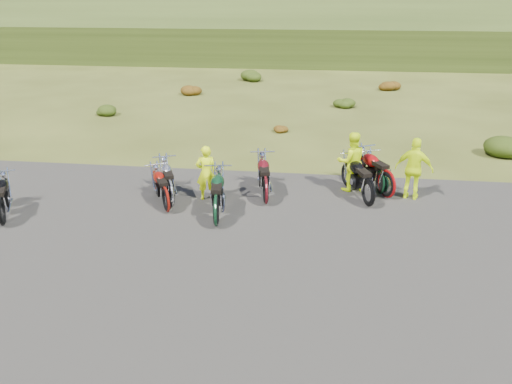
# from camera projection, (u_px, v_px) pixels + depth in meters

# --- Properties ---
(ground) EXTENTS (300.00, 300.00, 0.00)m
(ground) POSITION_uv_depth(u_px,v_px,m) (264.00, 225.00, 12.95)
(ground) COLOR #383F15
(ground) RESTS_ON ground
(gravel_pad) EXTENTS (20.00, 12.00, 0.04)m
(gravel_pad) POSITION_uv_depth(u_px,v_px,m) (254.00, 264.00, 11.12)
(gravel_pad) COLOR black
(gravel_pad) RESTS_ON ground
(hill_slope) EXTENTS (300.00, 45.97, 9.37)m
(hill_slope) POSITION_uv_depth(u_px,v_px,m) (312.00, 42.00, 58.91)
(hill_slope) COLOR #2E3C14
(hill_slope) RESTS_ON ground
(hill_plateau) EXTENTS (300.00, 90.00, 9.17)m
(hill_plateau) POSITION_uv_depth(u_px,v_px,m) (318.00, 17.00, 114.06)
(hill_plateau) COLOR #2E3C14
(hill_plateau) RESTS_ON ground
(shrub_1) EXTENTS (1.03, 1.03, 0.61)m
(shrub_1) POSITION_uv_depth(u_px,v_px,m) (105.00, 109.00, 24.31)
(shrub_1) COLOR #21380E
(shrub_1) RESTS_ON ground
(shrub_2) EXTENTS (1.30, 1.30, 0.77)m
(shrub_2) POSITION_uv_depth(u_px,v_px,m) (190.00, 89.00, 28.80)
(shrub_2) COLOR #5F2C0B
(shrub_2) RESTS_ON ground
(shrub_3) EXTENTS (1.56, 1.56, 0.92)m
(shrub_3) POSITION_uv_depth(u_px,v_px,m) (252.00, 74.00, 33.30)
(shrub_3) COLOR #21380E
(shrub_3) RESTS_ON ground
(shrub_4) EXTENTS (0.77, 0.77, 0.45)m
(shrub_4) POSITION_uv_depth(u_px,v_px,m) (279.00, 127.00, 21.37)
(shrub_4) COLOR #5F2C0B
(shrub_4) RESTS_ON ground
(shrub_5) EXTENTS (1.03, 1.03, 0.61)m
(shrub_5) POSITION_uv_depth(u_px,v_px,m) (343.00, 102.00, 25.87)
(shrub_5) COLOR #21380E
(shrub_5) RESTS_ON ground
(shrub_6) EXTENTS (1.30, 1.30, 0.77)m
(shrub_6) POSITION_uv_depth(u_px,v_px,m) (389.00, 84.00, 30.37)
(shrub_6) COLOR #5F2C0B
(shrub_6) RESTS_ON ground
(shrub_7) EXTENTS (1.56, 1.56, 0.92)m
(shrub_7) POSITION_uv_depth(u_px,v_px,m) (510.00, 143.00, 18.32)
(shrub_7) COLOR #21380E
(shrub_7) RESTS_ON ground
(motorcycle_0) EXTENTS (1.58, 2.21, 1.11)m
(motorcycle_0) POSITION_uv_depth(u_px,v_px,m) (4.00, 226.00, 12.93)
(motorcycle_0) COLOR black
(motorcycle_0) RESTS_ON ground
(motorcycle_1) EXTENTS (1.57, 2.07, 1.05)m
(motorcycle_1) POSITION_uv_depth(u_px,v_px,m) (167.00, 212.00, 13.71)
(motorcycle_1) COLOR maroon
(motorcycle_1) RESTS_ON ground
(motorcycle_2) EXTENTS (1.11, 2.43, 1.22)m
(motorcycle_2) POSITION_uv_depth(u_px,v_px,m) (217.00, 226.00, 12.91)
(motorcycle_2) COLOR black
(motorcycle_2) RESTS_ON ground
(motorcycle_3) EXTENTS (1.52, 2.24, 1.12)m
(motorcycle_3) POSITION_uv_depth(u_px,v_px,m) (172.00, 206.00, 14.10)
(motorcycle_3) COLOR #BCBCC1
(motorcycle_3) RESTS_ON ground
(motorcycle_4) EXTENTS (1.17, 2.36, 1.18)m
(motorcycle_4) POSITION_uv_depth(u_px,v_px,m) (266.00, 204.00, 14.24)
(motorcycle_4) COLOR #530D13
(motorcycle_4) RESTS_ON ground
(motorcycle_5) EXTENTS (1.52, 2.43, 1.21)m
(motorcycle_5) POSITION_uv_depth(u_px,v_px,m) (367.00, 207.00, 14.07)
(motorcycle_5) COLOR black
(motorcycle_5) RESTS_ON ground
(motorcycle_6) EXTENTS (1.79, 2.44, 1.23)m
(motorcycle_6) POSITION_uv_depth(u_px,v_px,m) (385.00, 198.00, 14.66)
(motorcycle_6) COLOR maroon
(motorcycle_6) RESTS_ON ground
(motorcycle_7) EXTENTS (1.08, 2.07, 1.03)m
(motorcycle_7) POSITION_uv_depth(u_px,v_px,m) (379.00, 194.00, 14.94)
(motorcycle_7) COLOR black
(motorcycle_7) RESTS_ON ground
(person_middle) EXTENTS (0.67, 0.53, 1.61)m
(person_middle) POSITION_uv_depth(u_px,v_px,m) (206.00, 174.00, 14.24)
(person_middle) COLOR #D1EB0C
(person_middle) RESTS_ON ground
(person_right_a) EXTENTS (1.01, 0.87, 1.80)m
(person_right_a) POSITION_uv_depth(u_px,v_px,m) (351.00, 163.00, 14.87)
(person_right_a) COLOR #D1EB0C
(person_right_a) RESTS_ON ground
(person_right_b) EXTENTS (1.15, 0.74, 1.82)m
(person_right_b) POSITION_uv_depth(u_px,v_px,m) (414.00, 170.00, 14.24)
(person_right_b) COLOR #D1EB0C
(person_right_b) RESTS_ON ground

